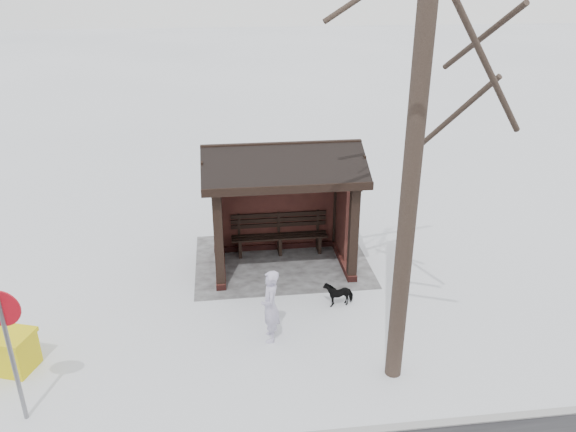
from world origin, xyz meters
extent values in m
plane|color=silver|center=(0.00, 0.00, 0.00)|extent=(120.00, 120.00, 0.00)
cube|color=gray|center=(0.00, -0.20, 0.01)|extent=(4.20, 3.20, 0.02)
cube|color=#3B1815|center=(0.00, -0.90, 0.08)|extent=(3.30, 0.22, 0.16)
cube|color=#3B1815|center=(-1.50, 0.00, 0.08)|extent=(0.22, 2.10, 0.16)
cube|color=#3B1815|center=(1.50, 0.00, 0.08)|extent=(0.22, 2.10, 0.16)
cube|color=black|center=(-1.50, 0.90, 1.15)|extent=(0.20, 0.20, 2.30)
cube|color=black|center=(1.50, 0.90, 1.15)|extent=(0.20, 0.20, 2.30)
cube|color=black|center=(-1.50, -0.90, 1.15)|extent=(0.20, 0.20, 2.30)
cube|color=black|center=(1.50, -0.90, 1.15)|extent=(0.20, 0.20, 2.30)
cube|color=black|center=(0.00, -0.90, 1.23)|extent=(2.80, 0.08, 2.14)
cube|color=black|center=(-1.50, -0.31, 1.23)|extent=(0.08, 1.17, 2.14)
cube|color=black|center=(1.50, -0.31, 1.23)|extent=(0.08, 1.17, 2.14)
cube|color=black|center=(0.00, 0.90, 2.36)|extent=(3.40, 0.20, 0.18)
cube|color=black|center=(0.00, -0.90, 2.36)|extent=(3.40, 0.20, 0.18)
cylinder|color=black|center=(-1.50, 4.20, 4.28)|extent=(0.29, 0.29, 8.55)
imported|color=#ACA5C2|center=(0.57, 2.91, 0.74)|extent=(0.38, 0.56, 1.48)
imported|color=black|center=(-0.99, 1.86, 0.26)|extent=(0.66, 0.38, 0.53)
cube|color=#CDBA0C|center=(5.33, 3.20, 0.33)|extent=(1.06, 0.87, 0.66)
cube|color=#CDBA0C|center=(5.33, 3.20, 0.70)|extent=(1.12, 0.93, 0.08)
cylinder|color=slate|center=(4.68, 4.53, 1.16)|extent=(0.07, 0.07, 2.32)
cylinder|color=#AF0C19|center=(4.68, 4.51, 2.07)|extent=(0.60, 0.12, 0.60)
cylinder|color=white|center=(4.68, 4.49, 2.07)|extent=(0.46, 0.10, 0.46)
camera|label=1|loc=(1.36, 11.94, 6.64)|focal=35.00mm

